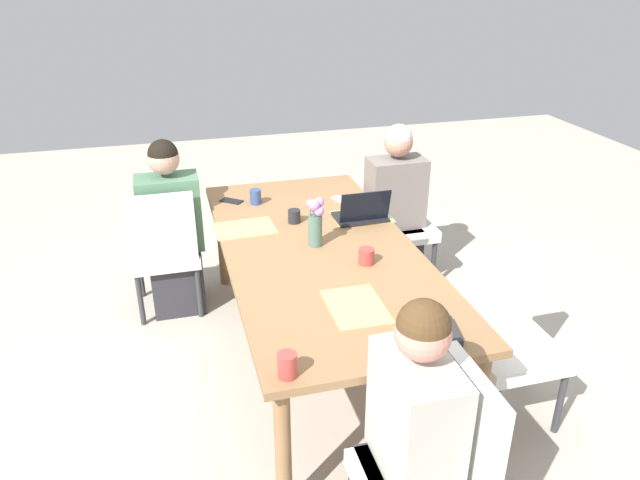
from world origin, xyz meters
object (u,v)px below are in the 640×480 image
object	(u,v)px
person_far_left_near	(173,237)
person_near_left_far	(394,215)
chair_far_left_near	(164,246)
chair_near_left_far	(398,214)
coffee_mug_centre_right	(287,365)
book_red_cover	(441,333)
laptop_near_left_far	(362,214)
coffee_mug_near_left	(256,197)
flower_vase	(315,220)
chair_near_right_near	(507,328)
phone_silver	(341,200)
person_head_left_left_mid	(412,453)
phone_black	(232,201)
coffee_mug_centre_left	(366,256)
dining_table	(320,258)
coffee_mug_near_right	(294,216)
chair_head_left_left_mid	(437,466)

from	to	relation	value
person_far_left_near	person_near_left_far	bearing A→B (deg)	-91.53
chair_far_left_near	person_far_left_near	distance (m)	0.10
chair_near_left_far	person_near_left_far	distance (m)	0.10
coffee_mug_centre_right	book_red_cover	world-z (taller)	coffee_mug_centre_right
laptop_near_left_far	coffee_mug_near_left	world-z (taller)	laptop_near_left_far
chair_far_left_near	flower_vase	distance (m)	1.17
chair_near_right_near	coffee_mug_centre_right	distance (m)	1.32
coffee_mug_near_left	book_red_cover	size ratio (longest dim) A/B	0.49
book_red_cover	coffee_mug_near_left	bearing A→B (deg)	27.83
person_near_left_far	coffee_mug_near_left	world-z (taller)	person_near_left_far
coffee_mug_centre_right	phone_silver	bearing A→B (deg)	-23.54
person_head_left_left_mid	phone_black	xyz separation A→B (m)	(2.21, 0.38, 0.22)
coffee_mug_near_left	chair_far_left_near	bearing A→B (deg)	89.35
person_head_left_left_mid	coffee_mug_centre_left	size ratio (longest dim) A/B	13.82
coffee_mug_centre_right	phone_silver	xyz separation A→B (m)	(1.72, -0.75, -0.05)
phone_silver	laptop_near_left_far	bearing A→B (deg)	164.32
chair_far_left_near	flower_vase	size ratio (longest dim) A/B	3.15
dining_table	coffee_mug_near_right	world-z (taller)	coffee_mug_near_right
phone_silver	person_near_left_far	bearing A→B (deg)	-92.63
dining_table	person_head_left_left_mid	world-z (taller)	person_head_left_left_mid
person_head_left_left_mid	phone_silver	xyz separation A→B (m)	(2.03, -0.34, 0.22)
book_red_cover	laptop_near_left_far	bearing A→B (deg)	7.98
flower_vase	phone_silver	size ratio (longest dim) A/B	1.91
phone_silver	coffee_mug_centre_left	bearing A→B (deg)	152.22
flower_vase	coffee_mug_near_right	size ratio (longest dim) A/B	3.51
chair_head_left_left_mid	phone_silver	xyz separation A→B (m)	(2.09, -0.26, 0.24)
chair_far_left_near	coffee_mug_near_left	size ratio (longest dim) A/B	9.16
coffee_mug_near_left	coffee_mug_centre_right	world-z (taller)	coffee_mug_centre_right
flower_vase	person_near_left_far	bearing A→B (deg)	-46.39
phone_black	phone_silver	distance (m)	0.74
dining_table	coffee_mug_near_right	bearing A→B (deg)	8.68
laptop_near_left_far	coffee_mug_centre_left	size ratio (longest dim) A/B	3.70
chair_far_left_near	person_near_left_far	bearing A→B (deg)	-88.85
coffee_mug_centre_right	laptop_near_left_far	bearing A→B (deg)	-29.45
chair_head_left_left_mid	phone_silver	world-z (taller)	chair_head_left_left_mid
chair_near_right_near	phone_silver	xyz separation A→B (m)	(1.34, 0.48, 0.24)
dining_table	laptop_near_left_far	bearing A→B (deg)	-48.93
chair_near_right_near	book_red_cover	bearing A→B (deg)	118.76
chair_head_left_left_mid	phone_black	size ratio (longest dim) A/B	6.00
phone_black	coffee_mug_near_right	bearing A→B (deg)	166.43
person_near_left_far	person_far_left_near	bearing A→B (deg)	88.47
laptop_near_left_far	phone_silver	bearing A→B (deg)	3.32
flower_vase	book_red_cover	bearing A→B (deg)	-163.98
chair_near_left_far	chair_head_left_left_mid	bearing A→B (deg)	161.50
phone_silver	book_red_cover	bearing A→B (deg)	159.12
flower_vase	laptop_near_left_far	xyz separation A→B (m)	(0.26, -0.37, -0.11)
chair_near_right_near	chair_far_left_near	bearing A→B (deg)	49.19
person_near_left_far	chair_near_right_near	xyz separation A→B (m)	(-1.47, -0.04, -0.03)
chair_head_left_left_mid	phone_black	bearing A→B (deg)	11.27
chair_head_left_left_mid	phone_silver	size ratio (longest dim) A/B	6.00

